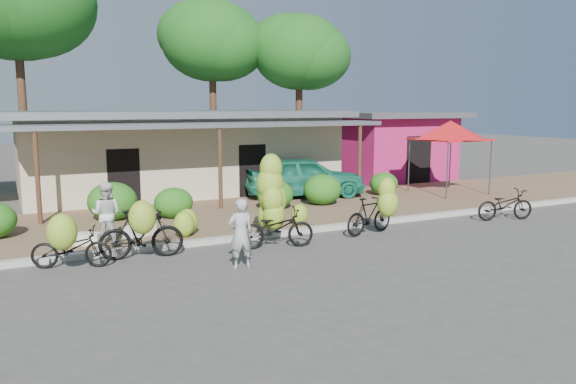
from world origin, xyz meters
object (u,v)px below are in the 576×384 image
at_px(bike_center, 273,210).
at_px(red_canopy, 450,130).
at_px(tree_near_right, 295,50).
at_px(bike_far_left, 70,245).
at_px(teal_van, 305,177).
at_px(tree_center_right, 208,39).
at_px(bystander, 106,214).
at_px(sack_far, 85,239).
at_px(sack_near, 140,230).
at_px(bike_far_right, 505,205).
at_px(vendor, 241,234).
at_px(bike_left, 141,232).
at_px(bike_right, 374,211).

bearing_deg(bike_center, red_canopy, -53.43).
height_order(tree_near_right, bike_center, tree_near_right).
xyz_separation_m(bike_far_left, teal_van, (9.04, 5.80, 0.33)).
distance_m(tree_center_right, bystander, 17.02).
height_order(bike_far_left, sack_far, bike_far_left).
relative_size(red_canopy, teal_van, 0.78).
bearing_deg(sack_near, tree_center_right, 63.52).
bearing_deg(sack_far, bike_far_left, -107.28).
height_order(bike_far_right, vendor, vendor).
bearing_deg(bike_far_left, bike_far_right, -72.23).
bearing_deg(red_canopy, bike_left, -163.05).
bearing_deg(red_canopy, bike_right, -147.02).
bearing_deg(teal_van, bike_far_left, 136.54).
distance_m(tree_center_right, bike_far_left, 18.78).
height_order(bike_far_left, teal_van, teal_van).
height_order(tree_near_right, sack_near, tree_near_right).
height_order(bike_far_right, bystander, bystander).
xyz_separation_m(tree_center_right, red_canopy, (5.97, -11.36, -4.34)).
relative_size(tree_near_right, bike_right, 4.55).
relative_size(bike_center, sack_near, 2.75).
bearing_deg(vendor, bike_left, -40.09).
bearing_deg(bike_left, tree_near_right, -30.76).
bearing_deg(bike_left, bike_far_left, 102.28).
bearing_deg(sack_near, sack_far, -167.68).
relative_size(tree_center_right, red_canopy, 2.55).
bearing_deg(bike_far_left, bike_left, -66.74).
bearing_deg(bike_center, bike_far_left, 102.40).
bearing_deg(tree_center_right, sack_far, -120.54).
bearing_deg(bike_right, red_canopy, -69.22).
height_order(bike_center, bike_right, bike_center).
bearing_deg(bike_center, tree_center_right, -0.12).
distance_m(bike_center, teal_van, 7.22).
relative_size(sack_near, sack_far, 1.13).
bearing_deg(vendor, sack_near, -65.12).
xyz_separation_m(tree_center_right, bike_right, (-0.77, -15.73, -6.26)).
bearing_deg(tree_near_right, bike_left, -129.64).
relative_size(red_canopy, bike_far_left, 1.92).
distance_m(bike_far_right, teal_van, 7.28).
xyz_separation_m(bike_far_left, sack_far, (0.54, 1.73, -0.30)).
height_order(tree_center_right, bystander, tree_center_right).
height_order(bike_right, teal_van, teal_van).
xyz_separation_m(sack_near, bystander, (-0.92, -0.61, 0.63)).
relative_size(bike_far_left, bystander, 1.17).
bearing_deg(bike_far_right, vendor, 112.43).
height_order(sack_far, bystander, bystander).
distance_m(bike_far_right, sack_far, 12.39).
distance_m(bike_center, sack_near, 3.67).
distance_m(bike_far_left, sack_far, 1.84).
xyz_separation_m(red_canopy, bike_right, (-6.74, -4.38, -1.92)).
bearing_deg(vendor, bike_far_left, -21.83).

